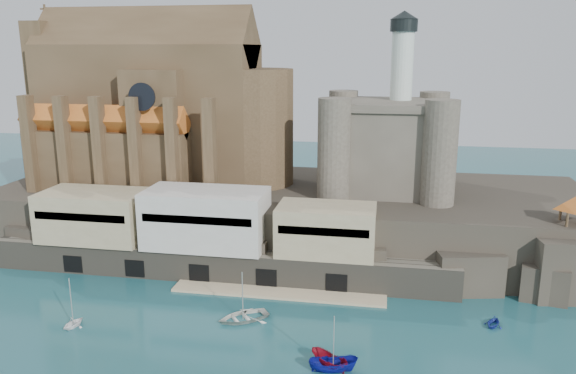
% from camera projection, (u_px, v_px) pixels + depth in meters
% --- Properties ---
extents(ground, '(300.00, 300.00, 0.00)m').
position_uv_depth(ground, '(229.00, 361.00, 61.54)').
color(ground, '#184950').
rests_on(ground, ground).
extents(promontory, '(100.00, 36.00, 10.00)m').
position_uv_depth(promontory, '(289.00, 216.00, 98.02)').
color(promontory, black).
rests_on(promontory, ground).
extents(quay, '(70.00, 12.00, 13.05)m').
position_uv_depth(quay, '(205.00, 236.00, 83.89)').
color(quay, '#5D574A').
rests_on(quay, ground).
extents(church, '(47.00, 25.93, 30.51)m').
position_uv_depth(church, '(160.00, 113.00, 100.39)').
color(church, '#473521').
rests_on(church, promontory).
extents(castle_keep, '(21.20, 21.20, 29.30)m').
position_uv_depth(castle_keep, '(387.00, 141.00, 93.66)').
color(castle_keep, '#4E483D').
rests_on(castle_keep, promontory).
extents(rock_outcrop, '(14.50, 10.50, 8.70)m').
position_uv_depth(rock_outcrop, '(570.00, 265.00, 78.07)').
color(rock_outcrop, black).
rests_on(rock_outcrop, ground).
extents(boat_2, '(2.37, 2.33, 5.24)m').
position_uv_depth(boat_2, '(333.00, 371.00, 59.51)').
color(boat_2, '#0E148C').
rests_on(boat_2, ground).
extents(boat_4, '(3.07, 2.30, 3.17)m').
position_uv_depth(boat_4, '(74.00, 327.00, 69.11)').
color(boat_4, white).
rests_on(boat_4, ground).
extents(boat_5, '(2.54, 2.52, 4.79)m').
position_uv_depth(boat_5, '(329.00, 367.00, 60.32)').
color(boat_5, maroon).
rests_on(boat_5, ground).
extents(boat_6, '(3.85, 4.60, 6.57)m').
position_uv_depth(boat_6, '(243.00, 319.00, 70.96)').
color(boat_6, silver).
rests_on(boat_6, ground).
extents(boat_7, '(3.11, 2.63, 3.09)m').
position_uv_depth(boat_7, '(493.00, 326.00, 69.32)').
color(boat_7, '#1D2F97').
rests_on(boat_7, ground).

